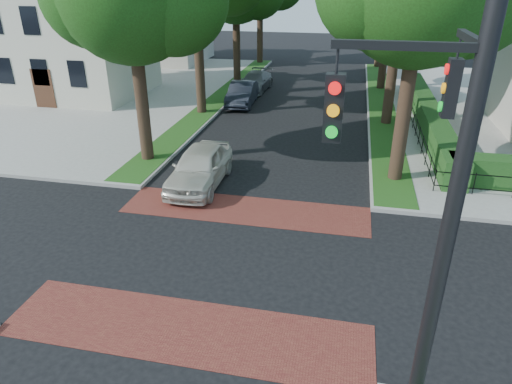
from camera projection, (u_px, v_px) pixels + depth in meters
ground at (222, 258)px, 13.90m from camera, size 120.00×120.00×0.00m
sidewalk_nw at (41, 88)px, 34.27m from camera, size 30.00×30.00×0.15m
crosswalk_far at (245, 210)px, 16.72m from camera, size 9.00×2.20×0.01m
crosswalk_near at (186, 330)px, 11.07m from camera, size 9.00×2.20×0.01m
grass_strip_ne at (381, 104)px, 29.68m from camera, size 1.60×29.80×0.02m
grass_strip_nw at (222, 96)px, 31.69m from camera, size 1.60×29.80×0.02m
hedge_main_road at (428, 115)px, 25.38m from camera, size 1.00×18.00×1.20m
fence_main_road at (412, 116)px, 25.60m from camera, size 0.06×18.00×0.90m
house_left_near at (69, 20)px, 30.49m from camera, size 10.00×9.00×10.14m
house_left_far at (154, 7)px, 42.85m from camera, size 10.00×9.00×10.14m
traffic_signal at (438, 196)px, 7.06m from camera, size 2.17×2.00×8.00m
parked_car_front at (200, 167)px, 18.40m from camera, size 1.92×4.68×1.59m
parked_car_middle at (242, 94)px, 29.92m from camera, size 1.82×4.54×1.47m
parked_car_rear at (255, 82)px, 33.61m from camera, size 2.14×4.72×1.34m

